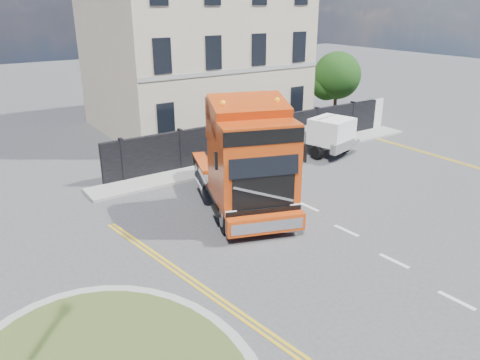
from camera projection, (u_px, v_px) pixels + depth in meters
ground at (276, 248)px, 15.99m from camera, size 120.00×120.00×0.00m
hoarding_fence at (270, 134)px, 26.02m from camera, size 18.80×0.25×2.00m
georgian_building at (194, 37)px, 29.84m from camera, size 12.30×10.30×12.80m
tree at (335, 78)px, 31.77m from camera, size 3.20×3.20×4.80m
pavement_far at (272, 156)px, 25.37m from camera, size 20.00×1.60×0.12m
truck at (247, 164)px, 18.12m from camera, size 5.13×8.03×4.52m
flatbed_pickup at (323, 134)px, 25.58m from camera, size 3.19×5.41×2.09m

